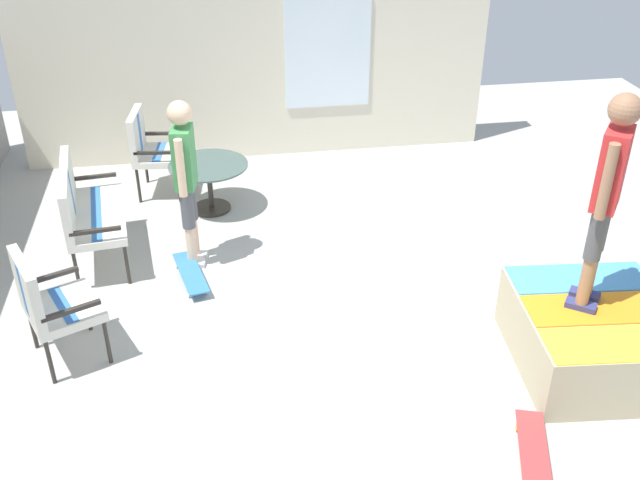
# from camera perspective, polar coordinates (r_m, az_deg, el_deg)

# --- Properties ---
(ground_plane) EXTENTS (12.00, 12.00, 0.10)m
(ground_plane) POSITION_cam_1_polar(r_m,az_deg,el_deg) (6.85, 2.45, -5.97)
(ground_plane) COLOR #A8A8A3
(house_facade) EXTENTS (0.23, 6.00, 2.77)m
(house_facade) POSITION_cam_1_polar(r_m,az_deg,el_deg) (9.57, -4.93, 14.45)
(house_facade) COLOR beige
(house_facade) RESTS_ON ground_plane
(skate_ramp) EXTENTS (1.50, 2.09, 0.57)m
(skate_ramp) POSITION_cam_1_polar(r_m,az_deg,el_deg) (6.48, 20.85, -7.00)
(skate_ramp) COLOR tan
(skate_ramp) RESTS_ON ground_plane
(patio_bench) EXTENTS (1.30, 0.69, 1.02)m
(patio_bench) POSITION_cam_1_polar(r_m,az_deg,el_deg) (7.66, -18.00, 2.57)
(patio_bench) COLOR #2D2823
(patio_bench) RESTS_ON ground_plane
(patio_chair_near_house) EXTENTS (0.68, 0.62, 1.02)m
(patio_chair_near_house) POSITION_cam_1_polar(r_m,az_deg,el_deg) (8.91, -13.22, 7.22)
(patio_chair_near_house) COLOR #2D2823
(patio_chair_near_house) RESTS_ON ground_plane
(patio_chair_by_wall) EXTENTS (0.79, 0.75, 1.02)m
(patio_chair_by_wall) POSITION_cam_1_polar(r_m,az_deg,el_deg) (6.30, -20.53, -4.41)
(patio_chair_by_wall) COLOR #2D2823
(patio_chair_by_wall) RESTS_ON ground_plane
(patio_table) EXTENTS (0.90, 0.90, 0.57)m
(patio_table) POSITION_cam_1_polar(r_m,az_deg,el_deg) (8.45, -8.63, 4.84)
(patio_table) COLOR #2D2823
(patio_table) RESTS_ON ground_plane
(person_watching) EXTENTS (0.47, 0.28, 1.73)m
(person_watching) POSITION_cam_1_polar(r_m,az_deg,el_deg) (7.17, -10.46, 5.23)
(person_watching) COLOR silver
(person_watching) RESTS_ON ground_plane
(person_skater) EXTENTS (0.40, 0.36, 1.77)m
(person_skater) POSITION_cam_1_polar(r_m,az_deg,el_deg) (5.82, 21.54, 3.83)
(person_skater) COLOR navy
(person_skater) RESTS_ON skate_ramp
(skateboard_by_bench) EXTENTS (0.82, 0.36, 0.10)m
(skateboard_by_bench) POSITION_cam_1_polar(r_m,az_deg,el_deg) (7.31, -10.05, -2.56)
(skateboard_by_bench) COLOR #3372B2
(skateboard_by_bench) RESTS_ON ground_plane
(skateboard_spare) EXTENTS (0.82, 0.44, 0.10)m
(skateboard_spare) POSITION_cam_1_polar(r_m,az_deg,el_deg) (5.61, 16.33, -15.57)
(skateboard_spare) COLOR #B23838
(skateboard_spare) RESTS_ON ground_plane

